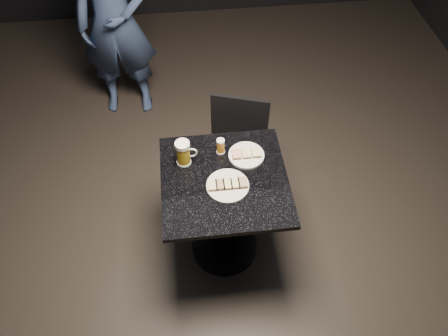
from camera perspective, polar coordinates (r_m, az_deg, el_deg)
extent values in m
plane|color=black|center=(3.03, 0.04, -10.25)|extent=(6.00, 6.00, 0.00)
cylinder|color=silver|center=(2.36, 0.48, -2.34)|extent=(0.23, 0.23, 0.01)
cylinder|color=silver|center=(2.51, 2.93, 1.67)|extent=(0.21, 0.21, 0.01)
imported|color=#20354F|center=(3.55, -14.06, 17.91)|extent=(0.60, 0.41, 1.62)
cylinder|color=black|center=(3.02, 0.04, -10.13)|extent=(0.44, 0.44, 0.03)
cylinder|color=black|center=(2.71, 0.05, -6.38)|extent=(0.10, 0.10, 0.69)
cube|color=black|center=(2.41, 0.05, -1.65)|extent=(0.70, 0.70, 0.03)
cylinder|color=silver|center=(2.48, -5.24, 0.85)|extent=(0.08, 0.08, 0.01)
cylinder|color=#B9961E|center=(2.44, -5.35, 1.84)|extent=(0.08, 0.08, 0.12)
cylinder|color=white|center=(2.38, -5.47, 3.02)|extent=(0.08, 0.08, 0.03)
torus|color=white|center=(2.43, -4.29, 2.01)|extent=(0.07, 0.01, 0.07)
cylinder|color=silver|center=(2.53, -0.44, 2.18)|extent=(0.05, 0.05, 0.01)
cylinder|color=orange|center=(2.50, -0.44, 2.85)|extent=(0.04, 0.04, 0.08)
cylinder|color=silver|center=(2.46, -0.45, 3.57)|extent=(0.05, 0.05, 0.01)
cube|color=black|center=(2.87, 1.35, 0.82)|extent=(0.47, 0.47, 0.04)
cylinder|color=black|center=(2.98, -2.28, -3.94)|extent=(0.03, 0.03, 0.43)
cylinder|color=black|center=(2.95, 3.75, -4.89)|extent=(0.03, 0.03, 0.43)
cylinder|color=black|center=(3.17, -1.03, 0.63)|extent=(0.03, 0.03, 0.43)
cylinder|color=black|center=(3.14, 4.63, -0.23)|extent=(0.03, 0.03, 0.43)
cube|color=black|center=(2.83, 2.05, 6.32)|extent=(0.36, 0.14, 0.37)
cube|color=#4C3521|center=(2.35, -1.50, -2.34)|extent=(0.05, 0.07, 0.01)
cube|color=beige|center=(2.34, -1.50, -2.20)|extent=(0.05, 0.07, 0.01)
cube|color=#4C3521|center=(2.35, -0.51, -2.26)|extent=(0.05, 0.07, 0.01)
cube|color=#8C7251|center=(2.34, -0.51, -2.11)|extent=(0.05, 0.07, 0.01)
cube|color=#4C3521|center=(2.35, 0.48, -2.17)|extent=(0.05, 0.07, 0.01)
cube|color=#D1D184|center=(2.35, 0.48, -2.02)|extent=(0.05, 0.07, 0.01)
cube|color=#4C3521|center=(2.36, 1.46, -2.07)|extent=(0.05, 0.07, 0.01)
cube|color=#D1D184|center=(2.35, 1.47, -1.93)|extent=(0.05, 0.07, 0.01)
cube|color=#4C3521|center=(2.36, 2.44, -1.98)|extent=(0.05, 0.07, 0.01)
cube|color=#8C7251|center=(2.35, 2.45, -1.84)|extent=(0.05, 0.07, 0.01)
cube|color=#4C3521|center=(2.49, 1.64, 1.74)|extent=(0.05, 0.07, 0.01)
cube|color=tan|center=(2.48, 1.64, 1.88)|extent=(0.05, 0.07, 0.01)
cube|color=#4C3521|center=(2.50, 2.94, 1.85)|extent=(0.05, 0.07, 0.01)
cube|color=#D1D184|center=(2.49, 2.95, 2.00)|extent=(0.05, 0.07, 0.01)
cube|color=#4C3521|center=(2.50, 4.24, 1.96)|extent=(0.05, 0.07, 0.01)
cube|color=beige|center=(2.50, 4.26, 2.11)|extent=(0.05, 0.07, 0.01)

